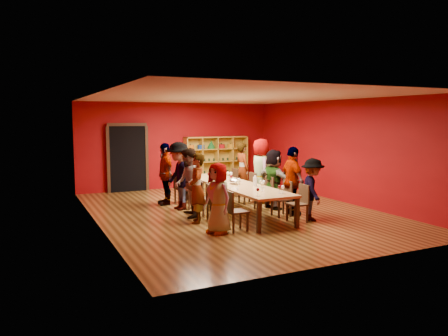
{
  "coord_description": "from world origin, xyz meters",
  "views": [
    {
      "loc": [
        -5.06,
        -10.14,
        2.45
      ],
      "look_at": [
        -0.21,
        0.2,
        1.15
      ],
      "focal_mm": 35.0,
      "sensor_mm": 36.0,
      "label": 1
    }
  ],
  "objects_px": {
    "chair_person_right_4": "(232,181)",
    "wine_bottle": "(214,171)",
    "chair_person_left_1": "(214,200)",
    "person_left_3": "(179,176)",
    "chair_person_right_0": "(300,201)",
    "person_right_4": "(242,169)",
    "tasting_table": "(234,185)",
    "chair_person_left_2": "(204,196)",
    "person_right_3": "(261,171)",
    "chair_person_left_4": "(180,186)",
    "person_right_2": "(274,179)",
    "shelving_unit": "(216,159)",
    "person_left_1": "(197,188)",
    "person_right_1": "(292,181)",
    "chair_person_right_2": "(266,191)",
    "spittoon_bowl": "(235,181)",
    "chair_person_right_1": "(284,196)",
    "chair_person_left_0": "(234,209)",
    "chair_person_left_3": "(190,191)",
    "person_left_0": "(218,198)",
    "person_left_4": "(165,174)",
    "person_left_2": "(188,183)",
    "chair_person_right_3": "(249,186)"
  },
  "relations": [
    {
      "from": "chair_person_right_4",
      "to": "wine_bottle",
      "type": "relative_size",
      "value": 3.03
    },
    {
      "from": "chair_person_left_1",
      "to": "person_left_3",
      "type": "xyz_separation_m",
      "value": [
        -0.31,
        1.61,
        0.42
      ]
    },
    {
      "from": "chair_person_right_0",
      "to": "person_right_4",
      "type": "distance_m",
      "value": 3.72
    },
    {
      "from": "tasting_table",
      "to": "chair_person_left_2",
      "type": "bearing_deg",
      "value": -172.79
    },
    {
      "from": "person_right_3",
      "to": "chair_person_right_4",
      "type": "xyz_separation_m",
      "value": [
        -0.38,
        1.16,
        -0.44
      ]
    },
    {
      "from": "tasting_table",
      "to": "wine_bottle",
      "type": "relative_size",
      "value": 15.3
    },
    {
      "from": "chair_person_left_4",
      "to": "chair_person_right_0",
      "type": "bearing_deg",
      "value": -61.77
    },
    {
      "from": "chair_person_left_4",
      "to": "person_right_4",
      "type": "relative_size",
      "value": 0.52
    },
    {
      "from": "chair_person_right_0",
      "to": "person_right_2",
      "type": "distance_m",
      "value": 1.63
    },
    {
      "from": "person_left_3",
      "to": "wine_bottle",
      "type": "relative_size",
      "value": 6.22
    },
    {
      "from": "wine_bottle",
      "to": "person_left_3",
      "type": "bearing_deg",
      "value": -145.68
    },
    {
      "from": "shelving_unit",
      "to": "person_left_1",
      "type": "relative_size",
      "value": 1.46
    },
    {
      "from": "person_right_1",
      "to": "chair_person_right_2",
      "type": "height_order",
      "value": "person_right_1"
    },
    {
      "from": "spittoon_bowl",
      "to": "chair_person_right_1",
      "type": "bearing_deg",
      "value": -44.79
    },
    {
      "from": "chair_person_right_1",
      "to": "chair_person_left_2",
      "type": "bearing_deg",
      "value": 154.48
    },
    {
      "from": "shelving_unit",
      "to": "chair_person_right_1",
      "type": "bearing_deg",
      "value": -95.24
    },
    {
      "from": "person_right_3",
      "to": "chair_person_right_1",
      "type": "bearing_deg",
      "value": 179.52
    },
    {
      "from": "chair_person_left_0",
      "to": "person_right_4",
      "type": "xyz_separation_m",
      "value": [
        2.2,
        3.8,
        0.36
      ]
    },
    {
      "from": "person_left_1",
      "to": "person_left_3",
      "type": "bearing_deg",
      "value": -161.66
    },
    {
      "from": "chair_person_left_3",
      "to": "person_right_2",
      "type": "bearing_deg",
      "value": -25.42
    },
    {
      "from": "person_left_0",
      "to": "tasting_table",
      "type": "bearing_deg",
      "value": 128.58
    },
    {
      "from": "person_right_2",
      "to": "chair_person_right_1",
      "type": "bearing_deg",
      "value": 159.59
    },
    {
      "from": "person_left_4",
      "to": "person_right_2",
      "type": "height_order",
      "value": "person_left_4"
    },
    {
      "from": "person_right_3",
      "to": "chair_person_right_4",
      "type": "bearing_deg",
      "value": 29.29
    },
    {
      "from": "chair_person_left_4",
      "to": "chair_person_left_0",
      "type": "bearing_deg",
      "value": -90.0
    },
    {
      "from": "chair_person_right_4",
      "to": "shelving_unit",
      "type": "bearing_deg",
      "value": 78.14
    },
    {
      "from": "tasting_table",
      "to": "person_right_1",
      "type": "height_order",
      "value": "person_right_1"
    },
    {
      "from": "spittoon_bowl",
      "to": "person_right_4",
      "type": "bearing_deg",
      "value": 57.73
    },
    {
      "from": "tasting_table",
      "to": "chair_person_left_1",
      "type": "height_order",
      "value": "chair_person_left_1"
    },
    {
      "from": "chair_person_left_3",
      "to": "chair_person_right_1",
      "type": "xyz_separation_m",
      "value": [
        1.82,
        -1.86,
        0.0
      ]
    },
    {
      "from": "chair_person_left_2",
      "to": "chair_person_left_4",
      "type": "xyz_separation_m",
      "value": [
        0.0,
        1.83,
        0.0
      ]
    },
    {
      "from": "person_left_4",
      "to": "wine_bottle",
      "type": "relative_size",
      "value": 6.0
    },
    {
      "from": "person_left_3",
      "to": "chair_person_right_2",
      "type": "height_order",
      "value": "person_left_3"
    },
    {
      "from": "chair_person_left_1",
      "to": "chair_person_right_0",
      "type": "distance_m",
      "value": 2.05
    },
    {
      "from": "chair_person_left_3",
      "to": "person_right_3",
      "type": "bearing_deg",
      "value": -1.02
    },
    {
      "from": "person_left_2",
      "to": "chair_person_left_4",
      "type": "bearing_deg",
      "value": -178.95
    },
    {
      "from": "shelving_unit",
      "to": "chair_person_right_3",
      "type": "distance_m",
      "value": 3.55
    },
    {
      "from": "chair_person_left_4",
      "to": "person_right_3",
      "type": "height_order",
      "value": "person_right_3"
    },
    {
      "from": "chair_person_left_0",
      "to": "person_left_0",
      "type": "xyz_separation_m",
      "value": [
        -0.37,
        0.0,
        0.26
      ]
    },
    {
      "from": "shelving_unit",
      "to": "chair_person_left_2",
      "type": "relative_size",
      "value": 2.7
    },
    {
      "from": "chair_person_right_2",
      "to": "person_right_3",
      "type": "distance_m",
      "value": 1.1
    },
    {
      "from": "person_left_0",
      "to": "chair_person_right_2",
      "type": "bearing_deg",
      "value": 111.82
    },
    {
      "from": "person_right_2",
      "to": "person_left_1",
      "type": "bearing_deg",
      "value": 99.02
    },
    {
      "from": "tasting_table",
      "to": "chair_person_right_3",
      "type": "height_order",
      "value": "chair_person_right_3"
    },
    {
      "from": "chair_person_right_1",
      "to": "chair_person_right_4",
      "type": "distance_m",
      "value": 2.98
    },
    {
      "from": "spittoon_bowl",
      "to": "wine_bottle",
      "type": "height_order",
      "value": "wine_bottle"
    },
    {
      "from": "person_left_2",
      "to": "wine_bottle",
      "type": "relative_size",
      "value": 5.88
    },
    {
      "from": "person_right_2",
      "to": "chair_person_right_4",
      "type": "xyz_separation_m",
      "value": [
        -0.24,
        2.1,
        -0.32
      ]
    },
    {
      "from": "chair_person_left_1",
      "to": "person_left_4",
      "type": "relative_size",
      "value": 0.5
    },
    {
      "from": "person_left_3",
      "to": "person_right_1",
      "type": "relative_size",
      "value": 1.05
    }
  ]
}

